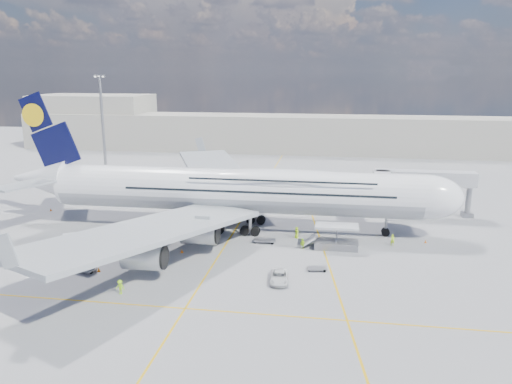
# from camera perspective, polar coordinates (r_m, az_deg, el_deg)

# --- Properties ---
(ground) EXTENTS (300.00, 300.00, 0.00)m
(ground) POSITION_cam_1_polar(r_m,az_deg,el_deg) (76.69, -3.76, -6.46)
(ground) COLOR gray
(ground) RESTS_ON ground
(taxi_line_main) EXTENTS (0.25, 220.00, 0.01)m
(taxi_line_main) POSITION_cam_1_polar(r_m,az_deg,el_deg) (76.69, -3.76, -6.45)
(taxi_line_main) COLOR #DDA60B
(taxi_line_main) RESTS_ON ground
(taxi_line_cross) EXTENTS (120.00, 0.25, 0.01)m
(taxi_line_cross) POSITION_cam_1_polar(r_m,az_deg,el_deg) (58.94, -8.10, -13.04)
(taxi_line_cross) COLOR #DDA60B
(taxi_line_cross) RESTS_ON ground
(taxi_line_diag) EXTENTS (14.16, 99.06, 0.01)m
(taxi_line_diag) POSITION_cam_1_polar(r_m,az_deg,el_deg) (84.45, 7.08, -4.61)
(taxi_line_diag) COLOR #DDA60B
(taxi_line_diag) RESTS_ON ground
(airliner) EXTENTS (77.26, 79.15, 23.71)m
(airliner) POSITION_cam_1_polar(r_m,az_deg,el_deg) (84.04, -2.18, 0.26)
(airliner) COLOR white
(airliner) RESTS_ON ground
(jet_bridge) EXTENTS (18.80, 12.10, 8.50)m
(jet_bridge) POSITION_cam_1_polar(r_m,az_deg,el_deg) (94.22, 17.09, 1.12)
(jet_bridge) COLOR #B7B7BC
(jet_bridge) RESTS_ON ground
(cargo_loader) EXTENTS (8.53, 3.20, 3.67)m
(cargo_loader) POSITION_cam_1_polar(r_m,az_deg,el_deg) (77.30, 9.02, -5.45)
(cargo_loader) COLOR silver
(cargo_loader) RESTS_ON ground
(light_mast) EXTENTS (3.00, 0.70, 25.50)m
(light_mast) POSITION_cam_1_polar(r_m,az_deg,el_deg) (128.79, -17.10, 7.23)
(light_mast) COLOR gray
(light_mast) RESTS_ON ground
(terminal) EXTENTS (180.00, 16.00, 12.00)m
(terminal) POSITION_cam_1_polar(r_m,az_deg,el_deg) (167.23, 3.34, 6.67)
(terminal) COLOR #B2AD9E
(terminal) RESTS_ON ground
(hangar) EXTENTS (40.00, 22.00, 18.00)m
(hangar) POSITION_cam_1_polar(r_m,az_deg,el_deg) (191.51, -18.02, 7.83)
(hangar) COLOR #B2AD9E
(hangar) RESTS_ON ground
(tree_line) EXTENTS (160.00, 6.00, 8.00)m
(tree_line) POSITION_cam_1_polar(r_m,az_deg,el_deg) (212.74, 15.43, 7.17)
(tree_line) COLOR #193814
(tree_line) RESTS_ON ground
(dolly_row_a) EXTENTS (3.25, 2.20, 1.88)m
(dolly_row_a) POSITION_cam_1_polar(r_m,az_deg,el_deg) (77.41, -21.70, -6.45)
(dolly_row_a) COLOR gray
(dolly_row_a) RESTS_ON ground
(dolly_row_b) EXTENTS (3.49, 2.57, 1.98)m
(dolly_row_b) POSITION_cam_1_polar(r_m,az_deg,el_deg) (71.64, -19.07, -7.79)
(dolly_row_b) COLOR gray
(dolly_row_b) RESTS_ON ground
(dolly_row_c) EXTENTS (3.41, 2.23, 2.00)m
(dolly_row_c) POSITION_cam_1_polar(r_m,az_deg,el_deg) (80.11, -11.01, -4.98)
(dolly_row_c) COLOR gray
(dolly_row_c) RESTS_ON ground
(dolly_back) EXTENTS (2.98, 2.61, 1.67)m
(dolly_back) POSITION_cam_1_polar(r_m,az_deg,el_deg) (83.27, -20.53, -5.03)
(dolly_back) COLOR gray
(dolly_back) RESTS_ON ground
(dolly_nose_far) EXTENTS (2.76, 1.77, 0.38)m
(dolly_nose_far) POSITION_cam_1_polar(r_m,az_deg,el_deg) (68.93, 6.99, -8.65)
(dolly_nose_far) COLOR gray
(dolly_nose_far) RESTS_ON ground
(dolly_nose_near) EXTENTS (3.49, 1.99, 0.50)m
(dolly_nose_near) POSITION_cam_1_polar(r_m,az_deg,el_deg) (79.00, 0.97, -5.52)
(dolly_nose_near) COLOR gray
(dolly_nose_near) RESTS_ON ground
(baggage_tug) EXTENTS (2.73, 2.04, 1.55)m
(baggage_tug) POSITION_cam_1_polar(r_m,az_deg,el_deg) (76.44, -13.00, -6.32)
(baggage_tug) COLOR silver
(baggage_tug) RESTS_ON ground
(catering_truck_inner) EXTENTS (6.19, 2.66, 3.63)m
(catering_truck_inner) POSITION_cam_1_polar(r_m,az_deg,el_deg) (108.23, -6.16, 0.44)
(catering_truck_inner) COLOR gray
(catering_truck_inner) RESTS_ON ground
(catering_truck_outer) EXTENTS (6.76, 4.98, 3.72)m
(catering_truck_outer) POSITION_cam_1_polar(r_m,az_deg,el_deg) (117.55, -10.18, 1.37)
(catering_truck_outer) COLOR gray
(catering_truck_outer) RESTS_ON ground
(service_van) EXTENTS (2.56, 4.97, 1.34)m
(service_van) POSITION_cam_1_polar(r_m,az_deg,el_deg) (64.81, 2.66, -9.69)
(service_van) COLOR silver
(service_van) RESTS_ON ground
(crew_nose) EXTENTS (0.74, 0.58, 1.79)m
(crew_nose) POSITION_cam_1_polar(r_m,az_deg,el_deg) (80.35, 15.34, -5.31)
(crew_nose) COLOR #B6EB18
(crew_nose) RESTS_ON ground
(crew_loader) EXTENTS (1.03, 1.00, 1.68)m
(crew_loader) POSITION_cam_1_polar(r_m,az_deg,el_deg) (76.29, 5.33, -5.93)
(crew_loader) COLOR #9FDD17
(crew_loader) RESTS_ON ground
(crew_wing) EXTENTS (0.51, 1.02, 1.67)m
(crew_wing) POSITION_cam_1_polar(r_m,az_deg,el_deg) (76.78, -18.49, -6.48)
(crew_wing) COLOR #C7F419
(crew_wing) RESTS_ON ground
(crew_van) EXTENTS (1.03, 1.11, 1.91)m
(crew_van) POSITION_cam_1_polar(r_m,az_deg,el_deg) (81.03, 4.66, -4.64)
(crew_van) COLOR #BCF619
(crew_van) RESTS_ON ground
(crew_tug) EXTENTS (1.29, 0.88, 1.84)m
(crew_tug) POSITION_cam_1_polar(r_m,az_deg,el_deg) (63.56, -15.27, -10.43)
(crew_tug) COLOR #A2F419
(crew_tug) RESTS_ON ground
(cone_nose) EXTENTS (0.39, 0.39, 0.50)m
(cone_nose) POSITION_cam_1_polar(r_m,az_deg,el_deg) (83.24, 18.81, -5.37)
(cone_nose) COLOR orange
(cone_nose) RESTS_ON ground
(cone_wing_left_inner) EXTENTS (0.38, 0.38, 0.49)m
(cone_wing_left_inner) POSITION_cam_1_polar(r_m,az_deg,el_deg) (95.13, -7.45, -2.38)
(cone_wing_left_inner) COLOR orange
(cone_wing_left_inner) RESTS_ON ground
(cone_wing_left_outer) EXTENTS (0.42, 0.42, 0.54)m
(cone_wing_left_outer) POSITION_cam_1_polar(r_m,az_deg,el_deg) (114.81, -4.01, 0.51)
(cone_wing_left_outer) COLOR orange
(cone_wing_left_outer) RESTS_ON ground
(cone_wing_right_inner) EXTENTS (0.44, 0.44, 0.55)m
(cone_wing_right_inner) POSITION_cam_1_polar(r_m,az_deg,el_deg) (75.55, -8.47, -6.68)
(cone_wing_right_inner) COLOR orange
(cone_wing_right_inner) RESTS_ON ground
(cone_wing_right_outer) EXTENTS (0.48, 0.48, 0.61)m
(cone_wing_right_outer) POSITION_cam_1_polar(r_m,az_deg,el_deg) (71.24, -17.54, -8.46)
(cone_wing_right_outer) COLOR orange
(cone_wing_right_outer) RESTS_ON ground
(cone_tail) EXTENTS (0.43, 0.43, 0.54)m
(cone_tail) POSITION_cam_1_polar(r_m,az_deg,el_deg) (104.20, -22.40, -1.88)
(cone_tail) COLOR orange
(cone_tail) RESTS_ON ground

